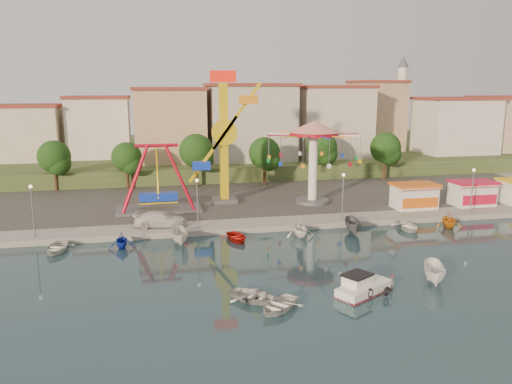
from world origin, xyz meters
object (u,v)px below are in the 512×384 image
object	(u,v)px
wave_swinger	(313,143)
cabin_motorboat	(363,288)
skiff	(435,273)
kamikaze_tower	(227,141)
rowboat_a	(255,296)
pirate_ship_ride	(158,179)
van	(160,219)

from	to	relation	value
wave_swinger	cabin_motorboat	distance (m)	28.66
skiff	kamikaze_tower	bearing A→B (deg)	138.03
cabin_motorboat	rowboat_a	world-z (taller)	cabin_motorboat
pirate_ship_ride	kamikaze_tower	distance (m)	9.90
wave_swinger	rowboat_a	distance (m)	30.83
van	wave_swinger	bearing A→B (deg)	-62.04
pirate_ship_ride	van	size ratio (longest dim) A/B	1.83
pirate_ship_ride	wave_swinger	size ratio (longest dim) A/B	0.86
wave_swinger	skiff	bearing A→B (deg)	-86.93
cabin_motorboat	skiff	size ratio (longest dim) A/B	1.23
pirate_ship_ride	van	distance (m)	8.00
pirate_ship_ride	rowboat_a	world-z (taller)	pirate_ship_ride
rowboat_a	skiff	distance (m)	14.53
wave_swinger	van	bearing A→B (deg)	-158.72
rowboat_a	van	xyz separation A→B (m)	(-6.18, 19.28, 1.00)
kamikaze_tower	van	xyz separation A→B (m)	(-8.63, -9.82, -7.11)
pirate_ship_ride	skiff	world-z (taller)	pirate_ship_ride
kamikaze_tower	rowboat_a	bearing A→B (deg)	-94.82
kamikaze_tower	wave_swinger	xyz separation A→B (m)	(10.66, -2.31, -0.31)
kamikaze_tower	rowboat_a	world-z (taller)	kamikaze_tower
cabin_motorboat	rowboat_a	size ratio (longest dim) A/B	1.35
kamikaze_tower	van	distance (m)	14.89
pirate_ship_ride	skiff	distance (m)	33.66
pirate_ship_ride	cabin_motorboat	world-z (taller)	pirate_ship_ride
kamikaze_tower	cabin_motorboat	world-z (taller)	kamikaze_tower
wave_swinger	cabin_motorboat	xyz separation A→B (m)	(-4.96, -27.14, -7.75)
wave_swinger	cabin_motorboat	size ratio (longest dim) A/B	2.29
pirate_ship_ride	skiff	xyz separation A→B (m)	(20.74, -26.27, -3.60)
rowboat_a	van	bearing A→B (deg)	58.33
pirate_ship_ride	kamikaze_tower	world-z (taller)	kamikaze_tower
pirate_ship_ride	kamikaze_tower	bearing A→B (deg)	15.48
wave_swinger	van	distance (m)	21.79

